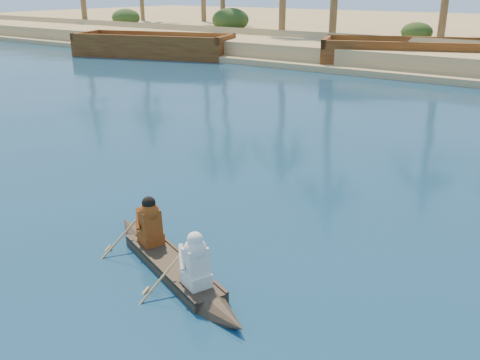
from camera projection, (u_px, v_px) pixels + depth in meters
The scene contains 3 objects.
canoe at pixel (172, 258), 9.62m from camera, with size 4.63×2.32×1.30m.
barge_left at pixel (154, 47), 38.83m from camera, with size 11.98×7.07×1.90m.
barge_mid at pixel (427, 57), 32.66m from camera, with size 13.34×8.62×2.11m.
Camera 1 is at (-2.03, -6.75, 4.88)m, focal length 40.00 mm.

